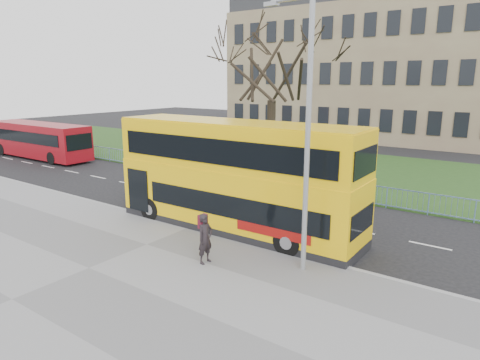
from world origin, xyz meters
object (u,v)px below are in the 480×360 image
(yellow_bus, at_px, (235,174))
(pedestrian, at_px, (205,239))
(street_lamp, at_px, (305,128))
(red_bus, at_px, (39,140))

(yellow_bus, bearing_deg, pedestrian, -70.30)
(yellow_bus, xyz_separation_m, street_lamp, (4.23, -2.03, 2.41))
(red_bus, relative_size, street_lamp, 1.26)
(pedestrian, bearing_deg, yellow_bus, 23.45)
(red_bus, bearing_deg, street_lamp, -14.45)
(yellow_bus, distance_m, red_bus, 24.14)
(red_bus, xyz_separation_m, pedestrian, (24.96, -8.31, -0.53))
(yellow_bus, height_order, street_lamp, street_lamp)
(street_lamp, bearing_deg, red_bus, 171.87)
(street_lamp, bearing_deg, yellow_bus, 159.92)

